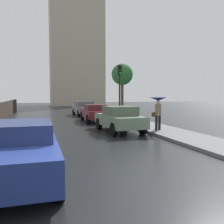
{
  "coord_description": "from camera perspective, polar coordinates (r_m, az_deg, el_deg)",
  "views": [
    {
      "loc": [
        -1.62,
        -4.69,
        2.07
      ],
      "look_at": [
        1.88,
        6.66,
        1.23
      ],
      "focal_mm": 39.07,
      "sensor_mm": 36.0,
      "label": 1
    }
  ],
  "objects": [
    {
      "name": "pedestrian_with_umbrella_near",
      "position": [
        13.51,
        10.73,
        1.65
      ],
      "size": [
        0.91,
        0.91,
        1.79
      ],
      "rotation": [
        0.0,
        0.0,
        3.03
      ],
      "color": "black",
      "rests_on": "sidewalk_strip"
    },
    {
      "name": "car_green_mid_road",
      "position": [
        13.61,
        1.74,
        -1.52
      ],
      "size": [
        1.98,
        4.01,
        1.43
      ],
      "rotation": [
        0.0,
        0.0,
        0.05
      ],
      "color": "slate",
      "rests_on": "ground"
    },
    {
      "name": "traffic_light",
      "position": [
        18.41,
        1.82,
        7.01
      ],
      "size": [
        0.26,
        0.39,
        4.13
      ],
      "color": "black",
      "rests_on": "sidewalk_strip"
    },
    {
      "name": "street_tree_near",
      "position": [
        25.85,
        2.41,
        8.66
      ],
      "size": [
        2.24,
        2.24,
        5.32
      ],
      "color": "#4C3823",
      "rests_on": "ground"
    },
    {
      "name": "car_maroon_far_lane",
      "position": [
        18.79,
        -4.09,
        -0.11
      ],
      "size": [
        1.77,
        4.15,
        1.32
      ],
      "rotation": [
        0.0,
        0.0,
        -0.02
      ],
      "color": "maroon",
      "rests_on": "ground"
    },
    {
      "name": "distant_tower",
      "position": [
        50.14,
        -8.39,
        16.8
      ],
      "size": [
        10.0,
        6.82,
        26.29
      ],
      "color": "#B2A88E",
      "rests_on": "ground"
    },
    {
      "name": "car_grey_far_ahead",
      "position": [
        24.56,
        -6.56,
        0.97
      ],
      "size": [
        1.9,
        4.3,
        1.42
      ],
      "rotation": [
        0.0,
        0.0,
        0.02
      ],
      "color": "slate",
      "rests_on": "ground"
    },
    {
      "name": "car_blue_near_kerb",
      "position": [
        6.3,
        -21.25,
        -8.42
      ],
      "size": [
        1.91,
        4.23,
        1.41
      ],
      "rotation": [
        0.0,
        0.0,
        3.13
      ],
      "color": "navy",
      "rests_on": "ground"
    },
    {
      "name": "ground",
      "position": [
        5.38,
        1.83,
        -18.59
      ],
      "size": [
        120.0,
        120.0,
        0.0
      ],
      "primitive_type": "plane",
      "color": "black"
    }
  ]
}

